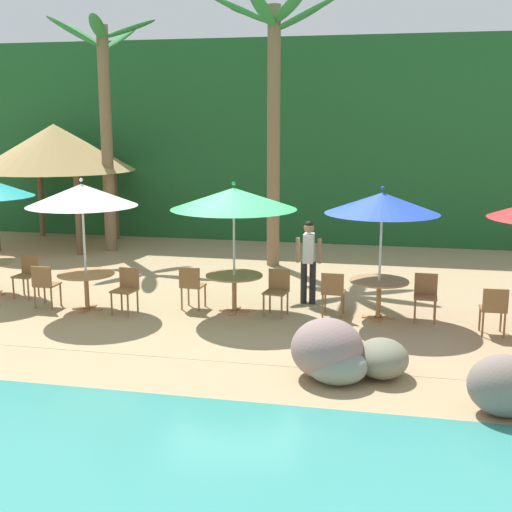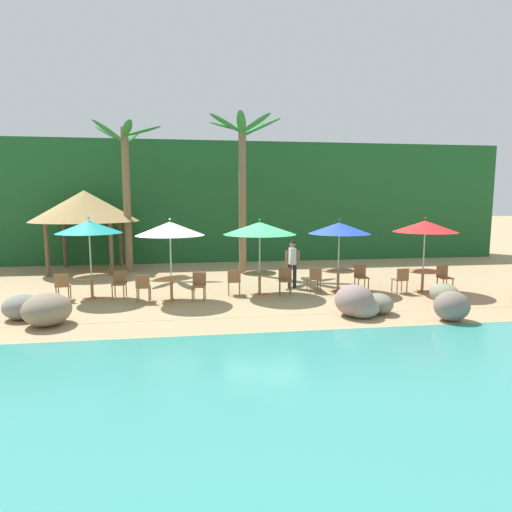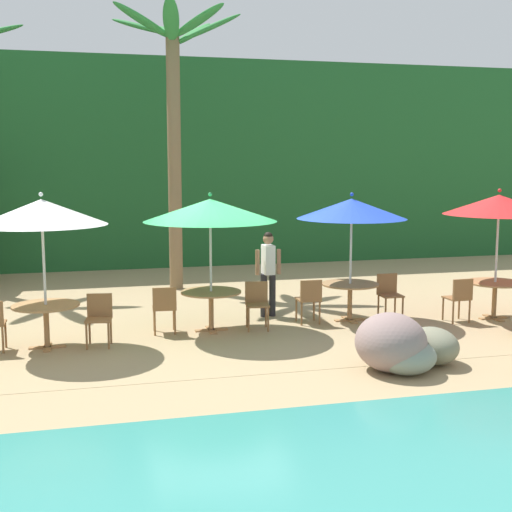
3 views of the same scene
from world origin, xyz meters
TOP-DOWN VIEW (x-y plane):
  - ground_plane at (0.00, 0.00)m, footprint 120.00×120.00m
  - terrace_deck at (0.00, 0.00)m, footprint 18.00×5.20m
  - foliage_backdrop at (0.00, 9.00)m, footprint 28.00×2.40m
  - rock_seawall at (3.64, -2.89)m, footprint 16.17×3.36m
  - umbrella_white at (-2.95, -0.34)m, footprint 2.11×2.11m
  - dining_table_white at (-2.95, -0.34)m, footprint 1.10×1.10m
  - chair_white_seaward at (-2.09, -0.37)m, footprint 0.48×0.48m
  - umbrella_green at (-0.09, 0.14)m, footprint 2.41×2.41m
  - dining_table_green at (-0.09, 0.14)m, footprint 1.10×1.10m
  - chair_green_seaward at (0.77, 0.11)m, footprint 0.48×0.48m
  - chair_green_inland at (-0.94, 0.11)m, footprint 0.45×0.46m
  - umbrella_blue at (2.67, 0.27)m, footprint 2.10×2.10m
  - dining_table_blue at (2.67, 0.27)m, footprint 1.10×1.10m
  - chair_blue_seaward at (3.52, 0.34)m, footprint 0.43×0.44m
  - chair_blue_inland at (1.82, 0.20)m, footprint 0.43×0.44m
  - umbrella_red at (5.49, -0.28)m, footprint 2.12×2.12m
  - dining_table_red at (5.49, -0.28)m, footprint 1.10×1.10m
  - chair_red_inland at (4.64, -0.40)m, footprint 0.44×0.44m
  - palm_tree_second at (-0.12, 4.48)m, footprint 3.12×3.30m
  - waiter_in_white at (1.24, 1.04)m, footprint 0.52×0.35m

SIDE VIEW (x-z plane):
  - ground_plane at x=0.00m, z-range 0.00..0.00m
  - terrace_deck at x=0.00m, z-range 0.00..0.01m
  - rock_seawall at x=3.64m, z-range -0.07..0.84m
  - chair_white_seaward at x=-2.09m, z-range 0.08..0.95m
  - chair_green_seaward at x=0.77m, z-range 0.08..0.95m
  - chair_green_inland at x=-0.94m, z-range 0.08..0.95m
  - chair_blue_seaward at x=3.52m, z-range 0.08..0.95m
  - chair_blue_inland at x=1.82m, z-range 0.08..0.95m
  - chair_red_inland at x=4.64m, z-range 0.08..0.95m
  - dining_table_white at x=-2.95m, z-range 0.24..0.98m
  - dining_table_green at x=-0.09m, z-range 0.24..0.98m
  - dining_table_blue at x=2.67m, z-range 0.24..0.98m
  - dining_table_red at x=5.49m, z-range 0.24..0.98m
  - waiter_in_white at x=1.24m, z-range 0.14..1.84m
  - umbrella_blue at x=2.67m, z-range 0.94..3.43m
  - umbrella_green at x=-0.09m, z-range 0.95..3.48m
  - umbrella_red at x=5.49m, z-range 0.97..3.53m
  - umbrella_white at x=-2.95m, z-range 0.97..3.56m
  - foliage_backdrop at x=0.00m, z-range 0.00..6.00m
  - palm_tree_second at x=-0.12m, z-range 1.21..7.77m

